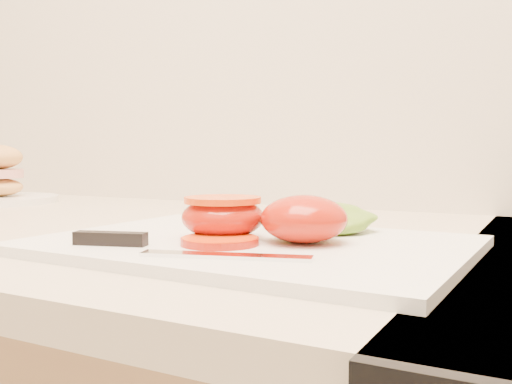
% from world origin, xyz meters
% --- Properties ---
extents(cutting_board, '(0.40, 0.30, 0.01)m').
position_xyz_m(cutting_board, '(-0.01, 1.57, 0.94)').
color(cutting_board, silver).
rests_on(cutting_board, counter).
extents(tomato_half_dome, '(0.08, 0.08, 0.04)m').
position_xyz_m(tomato_half_dome, '(0.04, 1.58, 0.96)').
color(tomato_half_dome, '#B71C07').
rests_on(tomato_half_dome, cutting_board).
extents(tomato_half_cut, '(0.08, 0.08, 0.04)m').
position_xyz_m(tomato_half_cut, '(-0.04, 1.57, 0.96)').
color(tomato_half_cut, '#B71C07').
rests_on(tomato_half_cut, cutting_board).
extents(tomato_slice_0, '(0.07, 0.07, 0.01)m').
position_xyz_m(tomato_slice_0, '(-0.02, 1.53, 0.94)').
color(tomato_slice_0, '#F74E0A').
rests_on(tomato_slice_0, cutting_board).
extents(lettuce_leaf_0, '(0.13, 0.11, 0.03)m').
position_xyz_m(lettuce_leaf_0, '(0.03, 1.66, 0.95)').
color(lettuce_leaf_0, olive).
rests_on(lettuce_leaf_0, cutting_board).
extents(knife, '(0.23, 0.06, 0.01)m').
position_xyz_m(knife, '(-0.06, 1.48, 0.94)').
color(knife, silver).
rests_on(knife, cutting_board).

